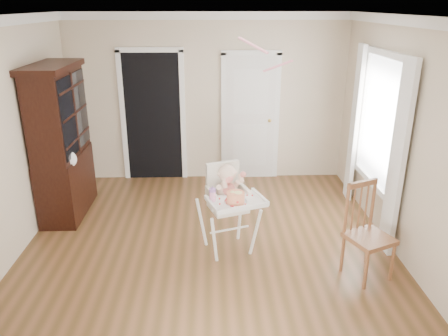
{
  "coord_description": "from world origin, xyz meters",
  "views": [
    {
      "loc": [
        0.05,
        -4.55,
        2.82
      ],
      "look_at": [
        0.19,
        -0.01,
        1.1
      ],
      "focal_mm": 35.0,
      "sensor_mm": 36.0,
      "label": 1
    }
  ],
  "objects_px": {
    "dining_chair": "(368,234)",
    "cake": "(236,197)",
    "high_chair": "(228,199)",
    "sippy_cup": "(212,195)",
    "china_cabinet": "(62,142)"
  },
  "relations": [
    {
      "from": "dining_chair",
      "to": "cake",
      "type": "bearing_deg",
      "value": 144.44
    },
    {
      "from": "high_chair",
      "to": "cake",
      "type": "bearing_deg",
      "value": -93.76
    },
    {
      "from": "sippy_cup",
      "to": "high_chair",
      "type": "bearing_deg",
      "value": 51.78
    },
    {
      "from": "sippy_cup",
      "to": "china_cabinet",
      "type": "height_order",
      "value": "china_cabinet"
    },
    {
      "from": "cake",
      "to": "china_cabinet",
      "type": "height_order",
      "value": "china_cabinet"
    },
    {
      "from": "high_chair",
      "to": "sippy_cup",
      "type": "height_order",
      "value": "high_chair"
    },
    {
      "from": "cake",
      "to": "dining_chair",
      "type": "height_order",
      "value": "dining_chair"
    },
    {
      "from": "dining_chair",
      "to": "sippy_cup",
      "type": "bearing_deg",
      "value": 145.01
    },
    {
      "from": "china_cabinet",
      "to": "high_chair",
      "type": "bearing_deg",
      "value": -26.33
    },
    {
      "from": "high_chair",
      "to": "china_cabinet",
      "type": "relative_size",
      "value": 0.52
    },
    {
      "from": "sippy_cup",
      "to": "dining_chair",
      "type": "xyz_separation_m",
      "value": [
        1.66,
        -0.32,
        -0.35
      ]
    },
    {
      "from": "cake",
      "to": "dining_chair",
      "type": "xyz_separation_m",
      "value": [
        1.41,
        -0.29,
        -0.33
      ]
    },
    {
      "from": "sippy_cup",
      "to": "dining_chair",
      "type": "height_order",
      "value": "dining_chair"
    },
    {
      "from": "sippy_cup",
      "to": "china_cabinet",
      "type": "xyz_separation_m",
      "value": [
        -2.04,
        1.33,
        0.21
      ]
    },
    {
      "from": "cake",
      "to": "sippy_cup",
      "type": "xyz_separation_m",
      "value": [
        -0.26,
        0.03,
        0.02
      ]
    }
  ]
}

